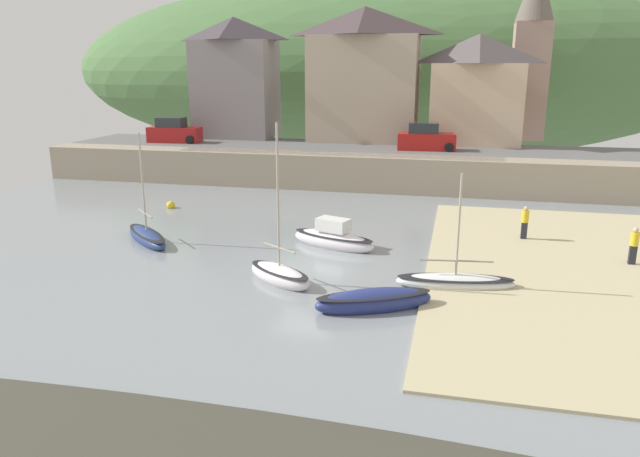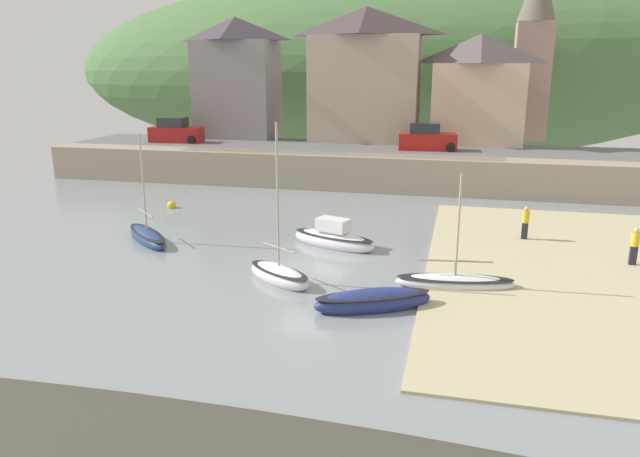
# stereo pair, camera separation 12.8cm
# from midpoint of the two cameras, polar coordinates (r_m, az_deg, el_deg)

# --- Properties ---
(ground) EXTENTS (48.00, 41.00, 0.61)m
(ground) POSITION_cam_midpoint_polar(r_m,az_deg,el_deg) (16.26, -5.63, -14.50)
(ground) COLOR gray
(quay_seawall) EXTENTS (48.00, 9.40, 2.40)m
(quay_seawall) POSITION_cam_midpoint_polar(r_m,az_deg,el_deg) (41.40, 4.61, 5.70)
(quay_seawall) COLOR gray
(quay_seawall) RESTS_ON ground
(hillside_backdrop) EXTENTS (80.00, 44.00, 22.18)m
(hillside_backdrop) POSITION_cam_midpoint_polar(r_m,az_deg,el_deg) (78.86, 5.34, 14.90)
(hillside_backdrop) COLOR #4C7341
(hillside_backdrop) RESTS_ON ground
(waterfront_building_left) EXTENTS (6.81, 4.69, 9.76)m
(waterfront_building_left) POSITION_cam_midpoint_polar(r_m,az_deg,el_deg) (51.58, -8.22, 14.19)
(waterfront_building_left) COLOR gray
(waterfront_building_left) RESTS_ON ground
(waterfront_building_centre) EXTENTS (8.78, 5.10, 10.33)m
(waterfront_building_centre) POSITION_cam_midpoint_polar(r_m,az_deg,el_deg) (48.70, 4.20, 14.58)
(waterfront_building_centre) COLOR tan
(waterfront_building_centre) RESTS_ON ground
(waterfront_building_right) EXTENTS (7.07, 5.22, 8.22)m
(waterfront_building_right) POSITION_cam_midpoint_polar(r_m,az_deg,el_deg) (48.11, 14.76, 12.87)
(waterfront_building_right) COLOR beige
(waterfront_building_right) RESTS_ON ground
(church_with_spire) EXTENTS (3.00, 3.00, 14.08)m
(church_with_spire) POSITION_cam_midpoint_polar(r_m,az_deg,el_deg) (52.33, 19.61, 16.03)
(church_with_spire) COLOR gray
(church_with_spire) RESTS_ON ground
(sailboat_tall_mast) EXTENTS (4.33, 2.90, 0.95)m
(sailboat_tall_mast) POSITION_cam_midpoint_polar(r_m,az_deg,el_deg) (21.02, 5.02, -6.95)
(sailboat_tall_mast) COLOR navy
(sailboat_tall_mast) RESTS_ON ground
(fishing_boat_green) EXTENTS (3.89, 3.71, 5.45)m
(fishing_boat_green) POSITION_cam_midpoint_polar(r_m,az_deg,el_deg) (30.02, -16.42, -0.72)
(fishing_boat_green) COLOR navy
(fishing_boat_green) RESTS_ON ground
(sailboat_far_left) EXTENTS (4.66, 1.76, 4.60)m
(sailboat_far_left) POSITION_cam_midpoint_polar(r_m,az_deg,el_deg) (23.50, 12.72, -4.98)
(sailboat_far_left) COLOR white
(sailboat_far_left) RESTS_ON ground
(dinghy_open_wooden) EXTENTS (3.37, 2.75, 6.45)m
(dinghy_open_wooden) POSITION_cam_midpoint_polar(r_m,az_deg,el_deg) (23.51, -4.08, -4.41)
(dinghy_open_wooden) COLOR white
(dinghy_open_wooden) RESTS_ON ground
(motorboat_with_cabin) EXTENTS (4.47, 2.62, 1.58)m
(motorboat_with_cabin) POSITION_cam_midpoint_polar(r_m,az_deg,el_deg) (27.98, 1.15, -0.97)
(motorboat_with_cabin) COLOR white
(motorboat_with_cabin) RESTS_ON ground
(parked_car_near_slipway) EXTENTS (4.20, 1.95, 1.95)m
(parked_car_near_slipway) POSITION_cam_midpoint_polar(r_m,az_deg,el_deg) (49.20, -13.93, 9.00)
(parked_car_near_slipway) COLOR #AB1A1C
(parked_car_near_slipway) RESTS_ON ground
(parked_car_by_wall) EXTENTS (4.21, 1.99, 1.95)m
(parked_car_by_wall) POSITION_cam_midpoint_polar(r_m,az_deg,el_deg) (43.93, 10.05, 8.50)
(parked_car_by_wall) COLOR #B41B18
(parked_car_by_wall) RESTS_ON ground
(person_on_slipway) EXTENTS (0.34, 0.34, 1.62)m
(person_on_slipway) POSITION_cam_midpoint_polar(r_m,az_deg,el_deg) (28.32, 27.83, -1.33)
(person_on_slipway) COLOR #282833
(person_on_slipway) RESTS_ON ground
(person_near_water) EXTENTS (0.34, 0.34, 1.62)m
(person_near_water) POSITION_cam_midpoint_polar(r_m,az_deg,el_deg) (30.44, 18.98, 0.69)
(person_near_water) COLOR #282833
(person_near_water) RESTS_ON ground
(mooring_buoy) EXTENTS (0.51, 0.51, 0.51)m
(mooring_buoy) POSITION_cam_midpoint_polar(r_m,az_deg,el_deg) (36.86, -14.25, 2.17)
(mooring_buoy) COLOR yellow
(mooring_buoy) RESTS_ON ground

